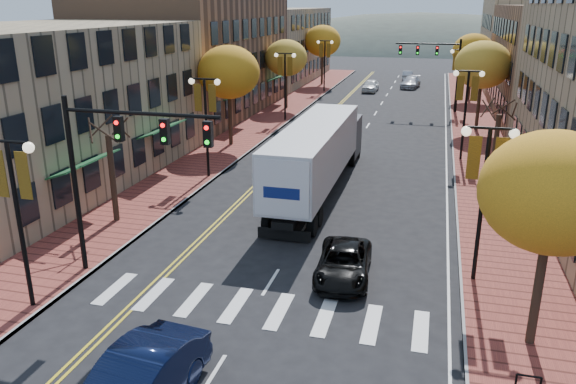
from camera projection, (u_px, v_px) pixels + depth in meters
The scene contains 29 objects.
ground at pixel (235, 339), 17.86m from camera, with size 200.00×200.00×0.00m, color black.
sidewalk_left at pixel (264, 123), 49.79m from camera, with size 4.00×85.00×0.15m, color brown.
sidewalk_right at pixel (477, 134), 45.44m from camera, with size 4.00×85.00×0.15m, color brown.
building_left_near at pixel (32, 106), 32.44m from camera, with size 12.00×22.00×9.00m, color #9E8966.
building_left_mid at pixel (194, 55), 53.20m from camera, with size 12.00×24.00×11.00m, color brown.
building_left_far at pixel (269, 45), 76.34m from camera, with size 12.00×26.00×9.50m, color #9E8966.
building_right_far at pixel (547, 42), 70.27m from camera, with size 15.00×20.00×11.00m, color #9E8966.
tree_left_a at pixel (113, 179), 26.64m from camera, with size 0.28×0.28×4.20m.
tree_left_b at pixel (229, 72), 40.28m from camera, with size 4.48×4.48×7.21m.
tree_left_c at pixel (286, 58), 55.07m from camera, with size 4.16×4.16×6.69m.
tree_left_d at pixel (323, 41), 71.39m from camera, with size 4.61×4.61×7.42m.
tree_right_a at pixel (553, 193), 15.90m from camera, with size 4.16×4.16×6.69m.
tree_right_b at pixel (495, 152), 31.46m from camera, with size 0.28×0.28×4.20m.
tree_right_c at pixel (483, 65), 45.10m from camera, with size 4.48×4.48×7.21m.
tree_right_d at pixel (473, 51), 59.81m from camera, with size 4.35×4.35×7.00m.
lamp_left_a at pixel (15, 192), 18.30m from camera, with size 1.96×0.36×6.05m.
lamp_left_b at pixel (206, 108), 32.96m from camera, with size 1.96×0.36×6.05m.
lamp_left_c at pixel (285, 73), 49.45m from camera, with size 1.96×0.36×6.05m.
lamp_left_d at pixel (325, 56), 65.95m from camera, with size 1.96×0.36×6.05m.
lamp_right_a at pixel (485, 175), 20.17m from camera, with size 1.96×0.36×6.05m.
lamp_right_b at pixel (467, 98), 36.67m from camera, with size 1.96×0.36×6.05m.
lamp_right_c at pixel (460, 68), 53.16m from camera, with size 1.96×0.36×6.05m.
traffic_mast_near at pixel (117, 155), 20.35m from camera, with size 6.10×0.35×7.00m.
traffic_mast_far at pixel (438, 61), 53.44m from camera, with size 6.10×0.34×7.00m.
semi_truck at pixel (319, 150), 31.32m from camera, with size 2.66×16.22×4.05m.
black_suv at pixel (344, 263), 21.72m from camera, with size 2.02×4.37×1.22m, color black.
car_far_white at pixel (371, 86), 67.69m from camera, with size 1.70×4.22×1.44m, color white.
car_far_silver at pixel (411, 82), 70.67m from camera, with size 1.96×4.82×1.40m, color #A9A9B0.
car_far_oncoming at pixel (408, 75), 77.83m from camera, with size 1.35×3.88×1.28m, color #A7A8AF.
Camera 1 is at (5.56, -14.48, 10.15)m, focal length 35.00 mm.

